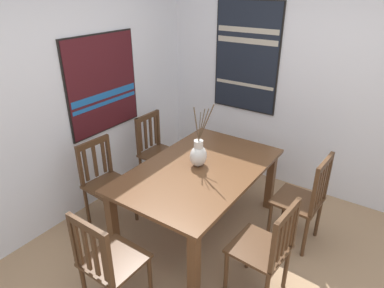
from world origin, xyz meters
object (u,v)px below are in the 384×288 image
dining_table (200,177)px  painting_on_side_wall (247,58)px  chair_0 (157,151)px  chair_2 (304,198)px  painting_on_back_wall (103,84)px  centerpiece_vase (198,154)px  chair_3 (108,262)px  chair_4 (266,248)px  chair_1 (105,182)px

dining_table → painting_on_side_wall: bearing=9.9°
chair_0 → chair_2: 1.82m
dining_table → painting_on_back_wall: size_ratio=1.59×
centerpiece_vase → chair_3: size_ratio=0.72×
dining_table → chair_2: chair_2 is taller
painting_on_back_wall → painting_on_side_wall: 1.73m
centerpiece_vase → dining_table: bearing=-132.1°
centerpiece_vase → chair_4: bearing=-115.5°
chair_0 → painting_on_back_wall: (-0.39, 0.39, 0.86)m
chair_0 → chair_1: bearing=-179.6°
chair_2 → painting_on_back_wall: bearing=99.8°
chair_0 → painting_on_side_wall: bearing=-33.4°
chair_4 → painting_on_back_wall: size_ratio=0.86×
chair_2 → painting_on_back_wall: (-0.38, 2.21, 0.85)m
painting_on_back_wall → painting_on_side_wall: bearing=-37.2°
chair_0 → chair_1: chair_0 is taller
centerpiece_vase → chair_2: 1.09m
chair_0 → centerpiece_vase: bearing=-113.8°
chair_0 → chair_2: chair_2 is taller
chair_0 → chair_3: chair_0 is taller
painting_on_back_wall → centerpiece_vase: bearing=-89.4°
chair_1 → dining_table: bearing=-63.9°
chair_3 → painting_on_back_wall: (1.22, 1.26, 0.86)m
chair_3 → painting_on_back_wall: bearing=46.0°
dining_table → chair_0: bearing=65.3°
chair_2 → chair_1: bearing=114.8°
painting_on_back_wall → chair_4: bearing=-101.2°
centerpiece_vase → painting_on_side_wall: bearing=8.6°
chair_4 → painting_on_side_wall: size_ratio=0.70×
chair_0 → painting_on_side_wall: 1.57m
chair_0 → chair_4: bearing=-114.7°
chair_1 → chair_4: size_ratio=1.00×
dining_table → chair_2: size_ratio=1.75×
chair_0 → chair_4: size_ratio=1.02×
centerpiece_vase → painting_on_side_wall: 1.53m
chair_0 → chair_3: 1.83m
chair_4 → painting_on_back_wall: bearing=78.8°
dining_table → chair_0: (0.41, 0.89, -0.14)m
chair_1 → chair_4: chair_1 is taller
dining_table → chair_1: (-0.43, 0.89, -0.15)m
centerpiece_vase → painting_on_back_wall: 1.34m
painting_on_back_wall → chair_0: bearing=-45.3°
chair_1 → chair_4: 1.78m
chair_3 → painting_on_side_wall: painting_on_side_wall is taller
chair_2 → painting_on_side_wall: bearing=49.8°
chair_0 → chair_1: (-0.84, -0.01, -0.01)m
chair_0 → chair_1: size_ratio=1.02×
chair_4 → painting_on_side_wall: bearing=32.1°
chair_1 → painting_on_side_wall: 2.20m
chair_1 → painting_on_side_wall: painting_on_side_wall is taller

